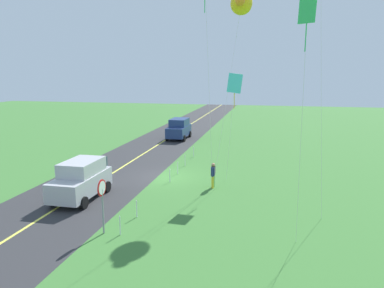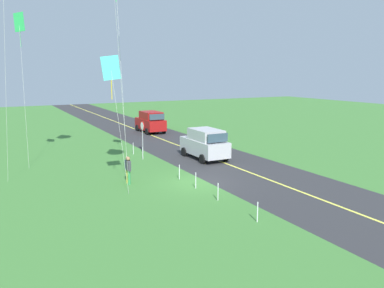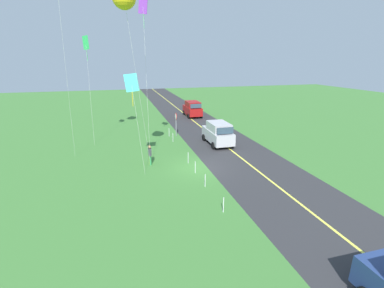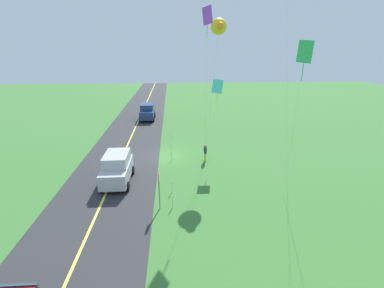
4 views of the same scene
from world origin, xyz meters
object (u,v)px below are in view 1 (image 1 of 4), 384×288
object	(u,v)px
stop_sign	(102,196)
kite_pink_drift	(307,11)
car_suv_foreground	(81,179)
kite_yellow_high	(235,85)
person_adult_companion	(213,175)
kite_red_low	(241,4)
person_adult_near	(213,174)
car_parked_west_far	(179,129)

from	to	relation	value
stop_sign	kite_pink_drift	size ratio (longest dim) A/B	0.25
car_suv_foreground	kite_yellow_high	xyz separation A→B (m)	(-4.82, 8.29, 5.31)
person_adult_companion	kite_red_low	size ratio (longest dim) A/B	0.13
person_adult_companion	car_suv_foreground	bearing A→B (deg)	11.94
kite_pink_drift	kite_yellow_high	bearing A→B (deg)	-158.77
person_adult_near	kite_red_low	size ratio (longest dim) A/B	0.13
stop_sign	person_adult_near	size ratio (longest dim) A/B	1.60
kite_yellow_high	kite_pink_drift	size ratio (longest dim) A/B	0.71
person_adult_companion	kite_yellow_high	bearing A→B (deg)	-146.90
person_adult_companion	kite_red_low	world-z (taller)	kite_red_low
kite_red_low	kite_yellow_high	size ratio (longest dim) A/B	1.70
car_suv_foreground	kite_pink_drift	bearing A→B (deg)	71.11
person_adult_companion	kite_pink_drift	distance (m)	12.29
person_adult_near	kite_red_low	xyz separation A→B (m)	(-2.38, 1.30, 10.69)
car_suv_foreground	person_adult_near	world-z (taller)	car_suv_foreground
person_adult_near	person_adult_companion	bearing A→B (deg)	152.93
kite_pink_drift	stop_sign	bearing A→B (deg)	-89.55
stop_sign	kite_yellow_high	world-z (taller)	kite_yellow_high
person_adult_companion	kite_pink_drift	bearing A→B (deg)	106.33
car_suv_foreground	kite_red_low	xyz separation A→B (m)	(-6.08, 8.47, 10.40)
kite_yellow_high	kite_red_low	bearing A→B (deg)	171.83
car_suv_foreground	person_adult_companion	bearing A→B (deg)	116.55
person_adult_companion	kite_pink_drift	world-z (taller)	kite_pink_drift
car_suv_foreground	person_adult_near	size ratio (longest dim) A/B	2.75
car_parked_west_far	person_adult_near	world-z (taller)	car_parked_west_far
kite_red_low	kite_pink_drift	world-z (taller)	kite_red_low
person_adult_companion	kite_red_low	distance (m)	11.05
kite_yellow_high	kite_pink_drift	xyz separation A→B (m)	(8.83, 3.43, 2.92)
person_adult_near	kite_yellow_high	distance (m)	5.82
kite_red_low	kite_pink_drift	distance (m)	10.82
stop_sign	car_suv_foreground	bearing A→B (deg)	-140.56
person_adult_near	person_adult_companion	distance (m)	0.12
car_parked_west_far	person_adult_near	bearing A→B (deg)	21.50
stop_sign	kite_red_low	distance (m)	14.98
car_suv_foreground	car_parked_west_far	bearing A→B (deg)	178.01
stop_sign	person_adult_companion	bearing A→B (deg)	153.53
person_adult_companion	kite_yellow_high	distance (m)	5.84
car_suv_foreground	kite_pink_drift	world-z (taller)	kite_pink_drift
person_adult_near	kite_pink_drift	size ratio (longest dim) A/B	0.16
stop_sign	kite_pink_drift	world-z (taller)	kite_pink_drift
kite_red_low	kite_pink_drift	bearing A→B (deg)	17.84
car_suv_foreground	person_adult_near	distance (m)	8.07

